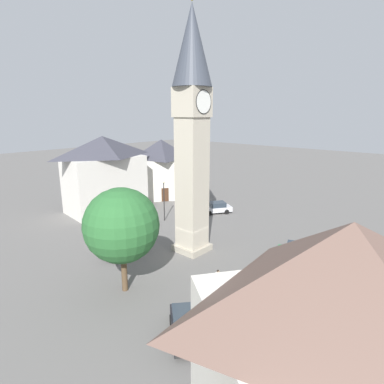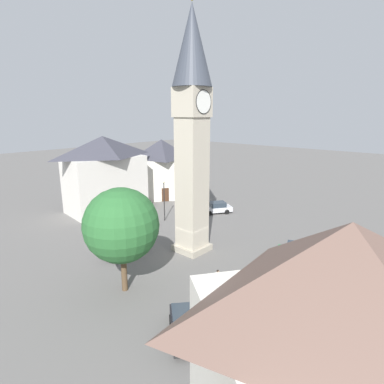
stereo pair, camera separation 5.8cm
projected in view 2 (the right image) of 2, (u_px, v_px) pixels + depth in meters
The scene contains 12 objects.
ground_plane at pixel (192, 250), 30.96m from camera, with size 200.00×200.00×0.00m, color #605E5B.
clock_tower at pixel (192, 114), 27.79m from camera, with size 3.53×3.53×22.36m.
car_blue_kerb at pixel (300, 252), 28.69m from camera, with size 3.05×4.46×1.53m.
car_silver_kerb at pixel (217, 208), 42.36m from camera, with size 4.38×3.67×1.53m.
car_red_corner at pixel (185, 325), 18.80m from camera, with size 3.98×4.22×1.53m.
car_white_side at pixel (124, 247), 29.91m from camera, with size 4.22×1.99×1.53m.
pedestrian at pixel (218, 278), 23.69m from camera, with size 0.22×0.56×1.69m.
tree at pixel (121, 225), 22.67m from camera, with size 5.54×5.54×8.02m.
building_shop_left at pixel (162, 168), 50.26m from camera, with size 9.73×9.74×9.23m.
building_terrace_right at pixel (105, 174), 42.42m from camera, with size 10.97×7.44×10.30m.
building_hall_far at pixel (334, 368), 10.05m from camera, with size 10.92×10.55×10.12m.
lamp_post at pixel (164, 194), 38.72m from camera, with size 0.36×0.36×5.20m.
Camera 2 is at (-21.33, -19.12, 13.09)m, focal length 29.22 mm.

